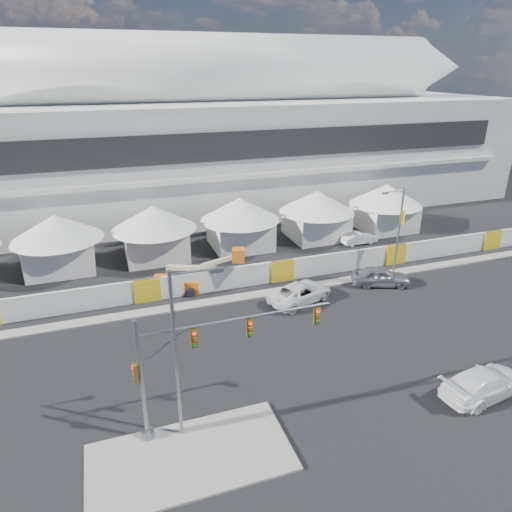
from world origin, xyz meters
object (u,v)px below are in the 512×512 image
object	(u,v)px
lot_car_a	(359,238)
pickup_near	(485,383)
sedan_silver	(381,276)
traffic_mast	(187,365)
streetlight_median	(180,345)
boom_lift	(185,279)
pickup_curb	(300,293)
streetlight_curb	(398,226)

from	to	relation	value
lot_car_a	pickup_near	bearing A→B (deg)	162.68
sedan_silver	traffic_mast	distance (m)	22.98
streetlight_median	pickup_near	bearing A→B (deg)	-8.69
sedan_silver	pickup_near	size ratio (longest dim) A/B	0.87
streetlight_median	boom_lift	distance (m)	17.69
pickup_curb	streetlight_curb	world-z (taller)	streetlight_curb
pickup_curb	streetlight_median	size ratio (longest dim) A/B	0.61
lot_car_a	streetlight_curb	size ratio (longest dim) A/B	0.49
pickup_near	streetlight_curb	world-z (taller)	streetlight_curb
pickup_near	streetlight_curb	size ratio (longest dim) A/B	0.71
sedan_silver	pickup_curb	world-z (taller)	sedan_silver
sedan_silver	boom_lift	size ratio (longest dim) A/B	0.61
traffic_mast	streetlight_curb	xyz separation A→B (m)	(21.92, 13.50, 0.65)
traffic_mast	streetlight_median	world-z (taller)	streetlight_median
pickup_curb	pickup_near	bearing A→B (deg)	180.00
sedan_silver	pickup_near	bearing A→B (deg)	-169.40
streetlight_curb	boom_lift	world-z (taller)	streetlight_curb
streetlight_curb	lot_car_a	bearing A→B (deg)	81.86
pickup_near	streetlight_median	size ratio (longest dim) A/B	0.61
traffic_mast	streetlight_median	size ratio (longest dim) A/B	1.11
pickup_near	lot_car_a	distance (m)	25.15
sedan_silver	pickup_near	world-z (taller)	sedan_silver
traffic_mast	streetlight_curb	size ratio (longest dim) A/B	1.28
pickup_near	lot_car_a	xyz separation A→B (m)	(6.16, 24.38, -0.17)
pickup_near	boom_lift	world-z (taller)	boom_lift
pickup_near	streetlight_median	xyz separation A→B (m)	(-17.22, 2.63, 4.72)
sedan_silver	pickup_near	xyz separation A→B (m)	(-2.57, -14.71, -0.01)
pickup_near	streetlight_median	bearing A→B (deg)	74.36
streetlight_median	streetlight_curb	xyz separation A→B (m)	(22.25, 13.81, -0.79)
streetlight_median	pickup_curb	bearing A→B (deg)	44.65
lot_car_a	streetlight_curb	xyz separation A→B (m)	(-1.14, -7.94, 4.10)
sedan_silver	lot_car_a	distance (m)	10.32
streetlight_curb	boom_lift	bearing A→B (deg)	171.03
lot_car_a	sedan_silver	bearing A→B (deg)	156.53
pickup_near	lot_car_a	size ratio (longest dim) A/B	1.43
sedan_silver	streetlight_curb	distance (m)	4.93
pickup_near	boom_lift	distance (m)	23.95
pickup_curb	streetlight_median	xyz separation A→B (m)	(-11.79, -11.65, 4.76)
pickup_curb	pickup_near	size ratio (longest dim) A/B	0.99
pickup_curb	streetlight_curb	size ratio (longest dim) A/B	0.70
streetlight_median	boom_lift	size ratio (longest dim) A/B	1.15
pickup_near	streetlight_curb	bearing A→B (deg)	-23.93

